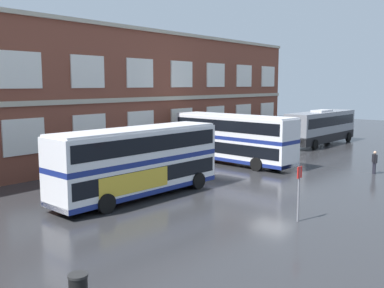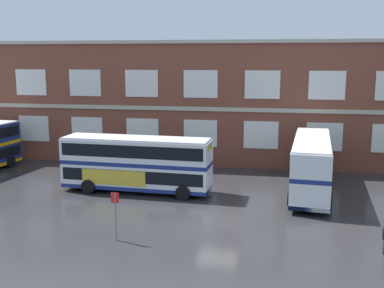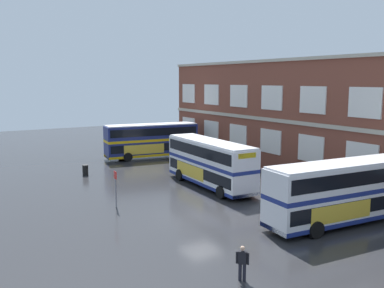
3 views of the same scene
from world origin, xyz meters
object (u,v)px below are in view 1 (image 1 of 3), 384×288
at_px(waiting_passenger, 374,161).
at_px(bus_stand_flag, 299,188).
at_px(double_decker_middle, 138,161).
at_px(touring_coach, 321,127).
at_px(double_decker_far, 233,138).

height_order(waiting_passenger, bus_stand_flag, bus_stand_flag).
relative_size(double_decker_middle, waiting_passenger, 6.53).
bearing_deg(touring_coach, bus_stand_flag, -159.10).
relative_size(touring_coach, waiting_passenger, 7.11).
xyz_separation_m(double_decker_far, waiting_passenger, (3.04, -10.47, -1.22)).
xyz_separation_m(touring_coach, bus_stand_flag, (-26.87, -10.26, -0.27)).
xyz_separation_m(double_decker_middle, bus_stand_flag, (1.63, -9.33, -0.51)).
relative_size(double_decker_middle, bus_stand_flag, 4.11).
bearing_deg(double_decker_middle, double_decker_far, 8.32).
bearing_deg(double_decker_middle, waiting_passenger, -28.76).
bearing_deg(double_decker_far, touring_coach, -3.33).
relative_size(double_decker_far, touring_coach, 0.92).
height_order(double_decker_middle, double_decker_far, same).
bearing_deg(touring_coach, double_decker_far, 176.67).
bearing_deg(bus_stand_flag, touring_coach, 20.90).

